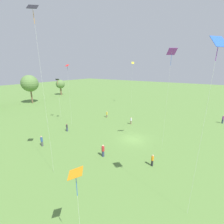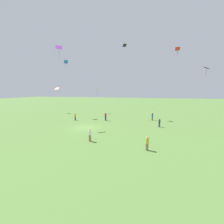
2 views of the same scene
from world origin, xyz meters
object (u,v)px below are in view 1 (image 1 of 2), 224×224
at_px(kite_3, 68,70).
at_px(kite_6, 172,55).
at_px(kite_1, 217,52).
at_px(kite_0, 76,177).
at_px(kite_5, 133,65).
at_px(kite_2, 34,19).
at_px(person_6, 152,160).
at_px(kite_7, 57,82).
at_px(person_0, 103,151).
at_px(person_4, 67,128).
at_px(person_3, 223,119).
at_px(person_5, 107,114).
at_px(person_2, 131,121).
at_px(person_1, 42,141).

distance_m(kite_3, kite_6, 20.25).
bearing_deg(kite_1, kite_0, -127.27).
bearing_deg(kite_5, kite_2, -63.27).
xyz_separation_m(person_6, kite_5, (29.71, 18.19, 12.40)).
xyz_separation_m(kite_2, kite_7, (12.64, 14.77, -7.23)).
xyz_separation_m(person_0, person_4, (3.10, 11.60, -0.11)).
xyz_separation_m(person_3, person_5, (-11.57, 24.93, -0.12)).
height_order(kite_3, kite_7, kite_3).
xyz_separation_m(person_4, person_6, (-1.26, -18.29, 0.03)).
bearing_deg(kite_6, person_4, 20.27).
relative_size(person_2, kite_1, 0.12).
bearing_deg(person_2, kite_1, 35.14).
distance_m(kite_0, kite_1, 11.45).
relative_size(person_5, kite_3, 0.13).
bearing_deg(person_1, person_3, -59.52).
xyz_separation_m(person_0, kite_5, (31.55, 11.50, 12.32)).
bearing_deg(person_5, kite_2, -105.55).
relative_size(person_6, kite_2, 0.09).
height_order(person_5, kite_7, kite_7).
bearing_deg(person_0, person_6, -37.52).
bearing_deg(kite_2, kite_0, -21.63).
height_order(person_4, kite_0, kite_0).
height_order(person_1, kite_5, kite_5).
bearing_deg(person_5, kite_3, -146.44).
relative_size(person_2, kite_5, 0.12).
bearing_deg(person_6, kite_3, 11.04).
bearing_deg(person_4, person_2, 71.71).
distance_m(person_5, kite_7, 14.26).
distance_m(kite_2, kite_5, 38.94).
relative_size(kite_3, kite_5, 0.91).
bearing_deg(person_4, kite_3, 145.05).
bearing_deg(kite_7, kite_3, 178.99).
bearing_deg(person_5, kite_6, -60.04).
xyz_separation_m(person_4, kite_7, (3.28, 6.04, 8.66)).
bearing_deg(kite_2, person_3, 65.36).
relative_size(person_5, kite_0, 0.23).
distance_m(kite_1, kite_7, 30.99).
bearing_deg(kite_3, person_1, -29.17).
distance_m(person_0, person_2, 14.24).
xyz_separation_m(person_3, person_4, (-23.36, 26.39, -0.14)).
relative_size(kite_1, kite_7, 1.42).
distance_m(person_4, kite_0, 23.42).
distance_m(person_0, person_5, 18.01).
height_order(person_1, person_5, person_1).
relative_size(person_2, kite_0, 0.24).
distance_m(kite_3, kite_5, 25.52).
distance_m(person_3, person_5, 27.48).
bearing_deg(kite_6, person_2, -29.33).
relative_size(person_6, kite_6, 0.11).
xyz_separation_m(person_6, kite_2, (-8.10, 9.56, 15.85)).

